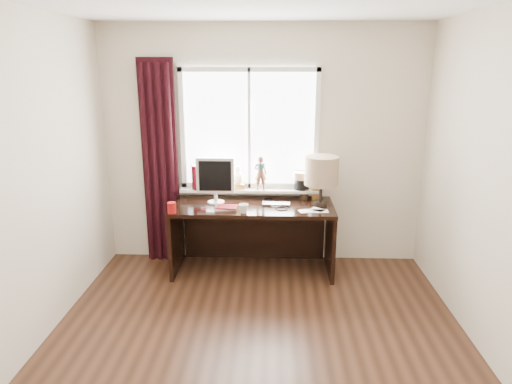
{
  "coord_description": "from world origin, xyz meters",
  "views": [
    {
      "loc": [
        0.11,
        -2.94,
        2.19
      ],
      "look_at": [
        -0.05,
        1.25,
        1.0
      ],
      "focal_mm": 32.0,
      "sensor_mm": 36.0,
      "label": 1
    }
  ],
  "objects_px": {
    "mug": "(244,208)",
    "monitor": "(215,178)",
    "laptop": "(276,204)",
    "red_cup": "(172,208)",
    "table_lamp": "(322,171)",
    "desk": "(253,224)"
  },
  "relations": [
    {
      "from": "mug",
      "to": "red_cup",
      "type": "height_order",
      "value": "red_cup"
    },
    {
      "from": "laptop",
      "to": "table_lamp",
      "type": "height_order",
      "value": "table_lamp"
    },
    {
      "from": "red_cup",
      "to": "monitor",
      "type": "xyz_separation_m",
      "value": [
        0.4,
        0.36,
        0.22
      ]
    },
    {
      "from": "laptop",
      "to": "table_lamp",
      "type": "relative_size",
      "value": 0.56
    },
    {
      "from": "mug",
      "to": "monitor",
      "type": "distance_m",
      "value": 0.51
    },
    {
      "from": "mug",
      "to": "red_cup",
      "type": "bearing_deg",
      "value": -177.32
    },
    {
      "from": "desk",
      "to": "mug",
      "type": "bearing_deg",
      "value": -102.06
    },
    {
      "from": "desk",
      "to": "table_lamp",
      "type": "bearing_deg",
      "value": -5.3
    },
    {
      "from": "red_cup",
      "to": "monitor",
      "type": "height_order",
      "value": "monitor"
    },
    {
      "from": "laptop",
      "to": "red_cup",
      "type": "height_order",
      "value": "red_cup"
    },
    {
      "from": "red_cup",
      "to": "monitor",
      "type": "relative_size",
      "value": 0.23
    },
    {
      "from": "desk",
      "to": "red_cup",
      "type": "bearing_deg",
      "value": -153.38
    },
    {
      "from": "red_cup",
      "to": "table_lamp",
      "type": "bearing_deg",
      "value": 12.41
    },
    {
      "from": "laptop",
      "to": "mug",
      "type": "relative_size",
      "value": 3.01
    },
    {
      "from": "laptop",
      "to": "mug",
      "type": "height_order",
      "value": "mug"
    },
    {
      "from": "laptop",
      "to": "mug",
      "type": "distance_m",
      "value": 0.43
    },
    {
      "from": "red_cup",
      "to": "desk",
      "type": "xyz_separation_m",
      "value": [
        0.79,
        0.4,
        -0.3
      ]
    },
    {
      "from": "laptop",
      "to": "red_cup",
      "type": "xyz_separation_m",
      "value": [
        -1.04,
        -0.31,
        0.04
      ]
    },
    {
      "from": "mug",
      "to": "table_lamp",
      "type": "relative_size",
      "value": 0.19
    },
    {
      "from": "table_lamp",
      "to": "mug",
      "type": "bearing_deg",
      "value": -159.36
    },
    {
      "from": "red_cup",
      "to": "monitor",
      "type": "distance_m",
      "value": 0.58
    },
    {
      "from": "monitor",
      "to": "desk",
      "type": "bearing_deg",
      "value": 5.6
    }
  ]
}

